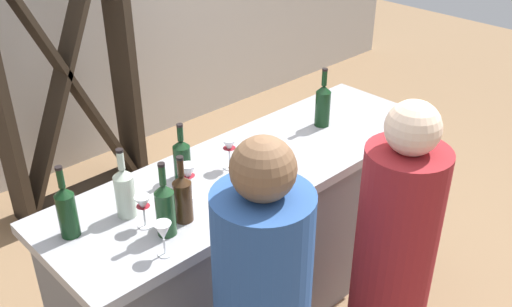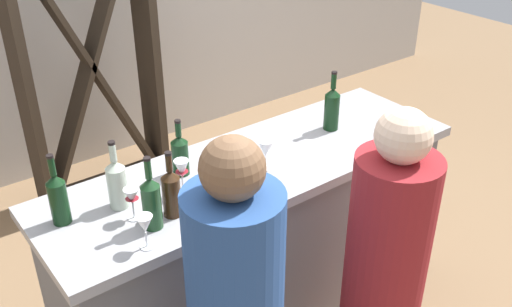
# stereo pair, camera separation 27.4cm
# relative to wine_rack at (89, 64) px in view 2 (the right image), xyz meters

# --- Properties ---
(ground_plane) EXTENTS (12.00, 12.00, 0.00)m
(ground_plane) POSITION_rel_wine_rack_xyz_m (0.15, -1.65, -0.99)
(ground_plane) COLOR #846647
(bar_counter) EXTENTS (2.15, 0.68, 0.95)m
(bar_counter) POSITION_rel_wine_rack_xyz_m (0.15, -1.65, -0.51)
(bar_counter) COLOR slate
(bar_counter) RESTS_ON ground
(wine_rack) EXTENTS (0.94, 0.28, 1.98)m
(wine_rack) POSITION_rel_wine_rack_xyz_m (0.00, 0.00, 0.00)
(wine_rack) COLOR #33281E
(wine_rack) RESTS_ON ground
(wine_bottle_leftmost_dark_green) EXTENTS (0.08, 0.08, 0.32)m
(wine_bottle_leftmost_dark_green) POSITION_rel_wine_rack_xyz_m (-0.78, -1.55, 0.08)
(wine_bottle_leftmost_dark_green) COLOR black
(wine_bottle_leftmost_dark_green) RESTS_ON bar_counter
(wine_bottle_second_left_clear_pale) EXTENTS (0.08, 0.08, 0.31)m
(wine_bottle_second_left_clear_pale) POSITION_rel_wine_rack_xyz_m (-0.54, -1.59, 0.08)
(wine_bottle_second_left_clear_pale) COLOR #B7C6B2
(wine_bottle_second_left_clear_pale) RESTS_ON bar_counter
(wine_bottle_center_olive_green) EXTENTS (0.08, 0.08, 0.33)m
(wine_bottle_center_olive_green) POSITION_rel_wine_rack_xyz_m (-0.50, -1.81, 0.08)
(wine_bottle_center_olive_green) COLOR #193D1E
(wine_bottle_center_olive_green) RESTS_ON bar_counter
(wine_bottle_second_right_amber_brown) EXTENTS (0.08, 0.08, 0.30)m
(wine_bottle_second_right_amber_brown) POSITION_rel_wine_rack_xyz_m (-0.39, -1.78, 0.07)
(wine_bottle_second_right_amber_brown) COLOR #331E0F
(wine_bottle_second_right_amber_brown) RESTS_ON bar_counter
(wine_bottle_rightmost_dark_green) EXTENTS (0.08, 0.08, 0.28)m
(wine_bottle_rightmost_dark_green) POSITION_rel_wine_rack_xyz_m (-0.19, -1.52, 0.06)
(wine_bottle_rightmost_dark_green) COLOR black
(wine_bottle_rightmost_dark_green) RESTS_ON bar_counter
(wine_bottle_far_right_dark_green) EXTENTS (0.08, 0.08, 0.33)m
(wine_bottle_far_right_dark_green) POSITION_rel_wine_rack_xyz_m (0.69, -1.61, 0.08)
(wine_bottle_far_right_dark_green) COLOR black
(wine_bottle_far_right_dark_green) RESTS_ON bar_counter
(wine_glass_near_left) EXTENTS (0.07, 0.07, 0.14)m
(wine_glass_near_left) POSITION_rel_wine_rack_xyz_m (-0.58, -1.91, 0.06)
(wine_glass_near_left) COLOR white
(wine_glass_near_left) RESTS_ON bar_counter
(wine_glass_near_center) EXTENTS (0.08, 0.08, 0.15)m
(wine_glass_near_center) POSITION_rel_wine_rack_xyz_m (0.15, -1.72, 0.06)
(wine_glass_near_center) COLOR white
(wine_glass_near_center) RESTS_ON bar_counter
(wine_glass_near_right) EXTENTS (0.07, 0.07, 0.14)m
(wine_glass_near_right) POSITION_rel_wine_rack_xyz_m (-0.53, -1.71, 0.06)
(wine_glass_near_right) COLOR white
(wine_glass_near_right) RESTS_ON bar_counter
(wine_glass_far_left) EXTENTS (0.07, 0.07, 0.17)m
(wine_glass_far_left) POSITION_rel_wine_rack_xyz_m (-0.27, -1.66, 0.07)
(wine_glass_far_left) COLOR white
(wine_glass_far_left) RESTS_ON bar_counter
(wine_glass_far_center) EXTENTS (0.07, 0.07, 0.15)m
(wine_glass_far_center) POSITION_rel_wine_rack_xyz_m (0.03, -1.60, 0.07)
(wine_glass_far_center) COLOR white
(wine_glass_far_center) RESTS_ON bar_counter
(person_left_guest) EXTENTS (0.46, 0.46, 1.47)m
(person_left_guest) POSITION_rel_wine_rack_xyz_m (0.30, -2.38, -0.31)
(person_left_guest) COLOR maroon
(person_left_guest) RESTS_ON ground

